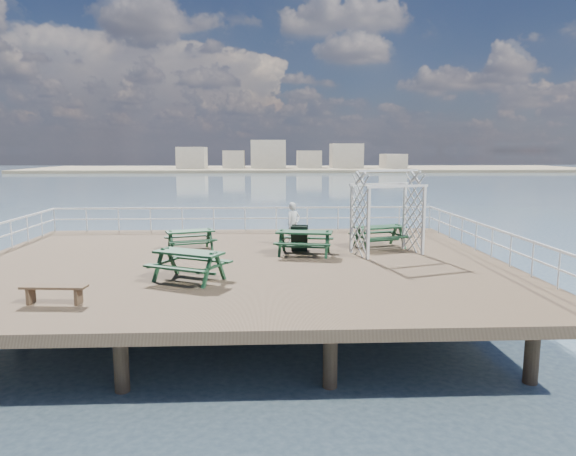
% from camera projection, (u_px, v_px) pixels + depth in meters
% --- Properties ---
extents(ground, '(18.00, 14.00, 0.30)m').
position_uv_depth(ground, '(238.00, 265.00, 17.57)').
color(ground, brown).
rests_on(ground, ground).
extents(sea_backdrop, '(300.00, 300.00, 9.20)m').
position_uv_depth(sea_backdrop, '(304.00, 165.00, 150.62)').
color(sea_backdrop, '#40576C').
rests_on(sea_backdrop, ground).
extents(railing, '(17.77, 13.76, 1.10)m').
position_uv_depth(railing, '(239.00, 225.00, 19.95)').
color(railing, silver).
rests_on(railing, ground).
extents(picnic_table_a, '(2.12, 1.91, 0.85)m').
position_uv_depth(picnic_table_a, '(190.00, 236.00, 19.28)').
color(picnic_table_a, '#12321C').
rests_on(picnic_table_a, ground).
extents(picnic_table_b, '(2.27, 1.97, 0.97)m').
position_uv_depth(picnic_table_b, '(304.00, 238.00, 18.45)').
color(picnic_table_b, '#12321C').
rests_on(picnic_table_b, ground).
extents(picnic_table_c, '(2.29, 2.04, 0.94)m').
position_uv_depth(picnic_table_c, '(380.00, 232.00, 19.82)').
color(picnic_table_c, '#12321C').
rests_on(picnic_table_c, ground).
extents(picnic_table_d, '(2.51, 2.34, 0.97)m').
position_uv_depth(picnic_table_d, '(189.00, 259.00, 14.74)').
color(picnic_table_d, '#12321C').
rests_on(picnic_table_d, ground).
extents(flat_bench_far, '(1.61, 0.51, 0.46)m').
position_uv_depth(flat_bench_far, '(54.00, 290.00, 12.53)').
color(flat_bench_far, brown).
rests_on(flat_bench_far, ground).
extents(trellis_arbor, '(2.74, 2.01, 3.05)m').
position_uv_depth(trellis_arbor, '(387.00, 217.00, 18.50)').
color(trellis_arbor, silver).
rests_on(trellis_arbor, ground).
extents(sandwich_board, '(0.68, 0.56, 0.99)m').
position_uv_depth(sandwich_board, '(299.00, 239.00, 19.07)').
color(sandwich_board, black).
rests_on(sandwich_board, ground).
extents(person, '(0.75, 0.70, 1.71)m').
position_uv_depth(person, '(293.00, 224.00, 20.19)').
color(person, silver).
rests_on(person, ground).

